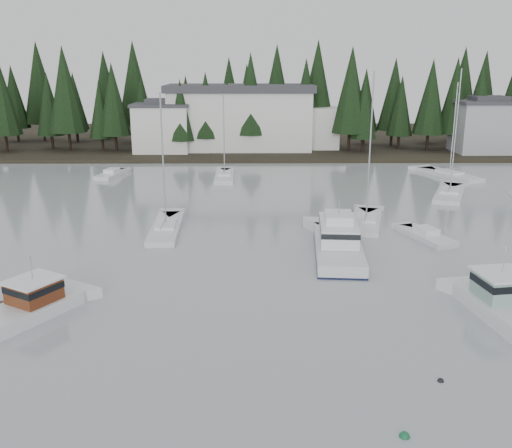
{
  "coord_description": "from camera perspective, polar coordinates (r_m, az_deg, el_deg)",
  "views": [
    {
      "loc": [
        -3.06,
        -17.2,
        15.14
      ],
      "look_at": [
        -2.7,
        27.07,
        2.5
      ],
      "focal_mm": 40.0,
      "sensor_mm": 36.0,
      "label": 1
    }
  ],
  "objects": [
    {
      "name": "house_east_a",
      "position": [
        103.4,
        22.02,
        9.11
      ],
      "size": [
        10.6,
        8.48,
        9.25
      ],
      "color": "#999EA0",
      "rests_on": "ground"
    },
    {
      "name": "runabout_1",
      "position": [
        52.78,
        16.6,
        -1.27
      ],
      "size": [
        4.17,
        6.79,
        1.42
      ],
      "rotation": [
        0.0,
        0.0,
        1.9
      ],
      "color": "silver",
      "rests_on": "ground"
    },
    {
      "name": "sailboat_8",
      "position": [
        77.45,
        -3.16,
        4.68
      ],
      "size": [
        2.58,
        9.47,
        11.58
      ],
      "rotation": [
        0.0,
        0.0,
        1.58
      ],
      "color": "silver",
      "rests_on": "ground"
    },
    {
      "name": "cabin_cruiser_center",
      "position": [
        47.11,
        8.2,
        -2.01
      ],
      "size": [
        4.61,
        12.01,
        5.05
      ],
      "rotation": [
        0.0,
        0.0,
        1.49
      ],
      "color": "silver",
      "rests_on": "ground"
    },
    {
      "name": "lobster_boat_brown",
      "position": [
        37.75,
        -22.84,
        -8.22
      ],
      "size": [
        7.05,
        9.09,
        4.37
      ],
      "rotation": [
        0.0,
        0.0,
        1.03
      ],
      "color": "silver",
      "rests_on": "ground"
    },
    {
      "name": "far_shore_land",
      "position": [
        115.23,
        1.07,
        8.38
      ],
      "size": [
        240.0,
        54.0,
        1.0
      ],
      "primitive_type": "cube",
      "color": "black",
      "rests_on": "ground"
    },
    {
      "name": "sailboat_7",
      "position": [
        53.69,
        -8.98,
        -0.57
      ],
      "size": [
        2.91,
        10.52,
        13.11
      ],
      "rotation": [
        0.0,
        0.0,
        1.61
      ],
      "color": "silver",
      "rests_on": "ground"
    },
    {
      "name": "house_west",
      "position": [
        97.91,
        -9.37,
        9.58
      ],
      "size": [
        9.54,
        7.42,
        8.75
      ],
      "color": "silver",
      "rests_on": "ground"
    },
    {
      "name": "conifer_treeline",
      "position": [
        104.34,
        1.23,
        7.59
      ],
      "size": [
        200.0,
        22.0,
        20.0
      ],
      "primitive_type": null,
      "color": "black",
      "rests_on": "ground"
    },
    {
      "name": "sailboat_6",
      "position": [
        70.8,
        18.8,
        2.79
      ],
      "size": [
        6.85,
        10.85,
        14.97
      ],
      "rotation": [
        0.0,
        0.0,
        1.17
      ],
      "color": "silver",
      "rests_on": "ground"
    },
    {
      "name": "sailboat_9",
      "position": [
        82.64,
        18.76,
        4.57
      ],
      "size": [
        6.76,
        10.6,
        13.07
      ],
      "rotation": [
        0.0,
        0.0,
        1.98
      ],
      "color": "silver",
      "rests_on": "ground"
    },
    {
      "name": "lobster_boat_teal",
      "position": [
        37.96,
        24.16,
        -8.06
      ],
      "size": [
        4.45,
        9.5,
        5.08
      ],
      "rotation": [
        0.0,
        0.0,
        1.71
      ],
      "color": "silver",
      "rests_on": "ground"
    },
    {
      "name": "sailboat_2",
      "position": [
        56.17,
        10.93,
        0.09
      ],
      "size": [
        4.86,
        9.52,
        14.94
      ],
      "rotation": [
        0.0,
        0.0,
        1.32
      ],
      "color": "silver",
      "rests_on": "ground"
    },
    {
      "name": "mooring_buoy_dark",
      "position": [
        30.46,
        17.98,
        -14.73
      ],
      "size": [
        0.33,
        0.33,
        0.33
      ],
      "primitive_type": "sphere",
      "color": "black",
      "rests_on": "ground"
    },
    {
      "name": "mooring_buoy_green",
      "position": [
        26.24,
        14.62,
        -19.89
      ],
      "size": [
        0.46,
        0.46,
        0.46
      ],
      "primitive_type": "sphere",
      "color": "#145933",
      "rests_on": "ground"
    },
    {
      "name": "harbor_inn",
      "position": [
        99.97,
        -0.41,
        10.56
      ],
      "size": [
        29.5,
        11.5,
        10.9
      ],
      "color": "silver",
      "rests_on": "ground"
    },
    {
      "name": "runabout_3",
      "position": [
        81.02,
        -14.2,
        4.77
      ],
      "size": [
        3.6,
        7.03,
        1.42
      ],
      "rotation": [
        0.0,
        0.0,
        1.35
      ],
      "color": "silver",
      "rests_on": "ground"
    }
  ]
}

